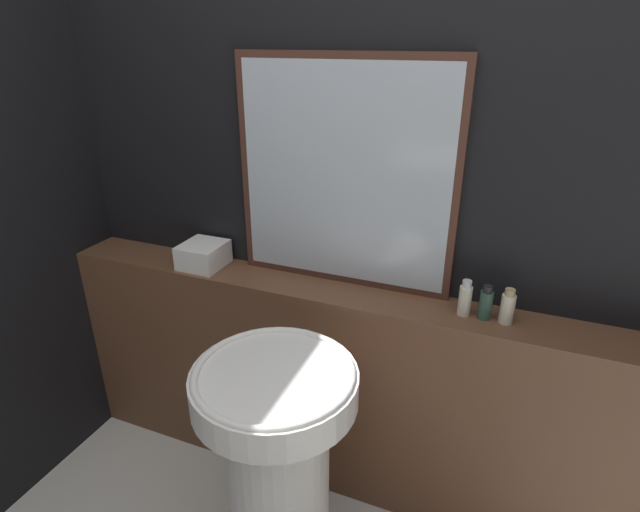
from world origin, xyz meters
The scene contains 8 objects.
wall_back centered at (0.00, 1.41, 1.25)m, with size 8.00×0.06×2.50m.
vanity_counter centered at (0.00, 1.27, 0.44)m, with size 2.43×0.21×0.89m.
pedestal_sink centered at (-0.10, 0.81, 0.49)m, with size 0.50×0.50×0.85m.
mirror centered at (-0.08, 1.36, 1.29)m, with size 0.79×0.03×0.80m.
towel_stack centered at (-0.64, 1.27, 0.93)m, with size 0.16×0.17×0.09m.
shampoo_bottle centered at (0.37, 1.27, 0.94)m, with size 0.04×0.04×0.12m.
conditioner_bottle centered at (0.44, 1.27, 0.94)m, with size 0.04×0.04×0.12m.
lotion_bottle centered at (0.51, 1.27, 0.94)m, with size 0.04×0.04×0.12m.
Camera 1 is at (0.47, -0.24, 1.73)m, focal length 28.00 mm.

